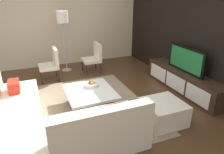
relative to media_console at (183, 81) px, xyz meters
The scene contains 13 objects.
ground_plane 2.41m from the media_console, 90.00° to the right, with size 14.00×14.00×0.00m, color #4C301C.
feature_wall_back 1.19m from the media_console, 90.00° to the left, with size 6.40×0.12×2.80m, color black.
side_wall_left 4.05m from the media_console, 145.54° to the right, with size 0.12×5.20×2.80m, color beige.
area_rug 2.41m from the media_console, 92.39° to the right, with size 2.97×2.45×0.01m, color gray.
media_console is the anchor object (origin of this frame).
television 0.54m from the media_console, 90.00° to the left, with size 1.13×0.06×0.58m.
sectional_couch 3.33m from the media_console, 80.96° to the right, with size 2.51×2.33×0.80m.
coffee_table 2.30m from the media_console, 92.49° to the right, with size 1.07×0.95×0.38m.
accent_chair_near 3.42m from the media_console, 124.56° to the right, with size 0.57×0.50×0.87m.
floor_lamp 3.63m from the media_console, 136.93° to the right, with size 0.33×0.33×1.76m.
ottoman 1.52m from the media_console, 53.10° to the right, with size 0.70×0.70×0.40m, color beige.
fruit_bowl 2.22m from the media_console, 97.34° to the right, with size 0.28×0.28×0.14m.
accent_chair_far 2.59m from the media_console, 142.28° to the right, with size 0.54×0.50×0.87m.
Camera 1 is at (3.54, -0.91, 2.22)m, focal length 32.93 mm.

